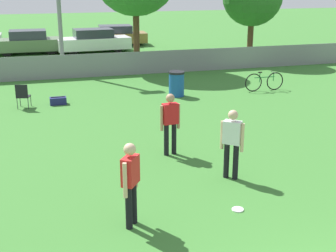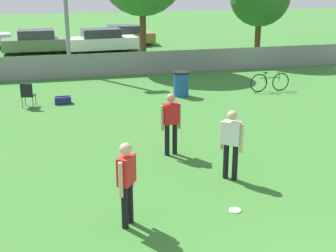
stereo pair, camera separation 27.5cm
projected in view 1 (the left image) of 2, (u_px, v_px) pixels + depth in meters
fence_backline at (125, 64)px, 22.38m from camera, size 27.31×0.07×1.21m
player_receiver_white at (232, 139)px, 10.72m from camera, size 0.45×0.43×1.66m
player_thrower_red at (131, 179)px, 8.62m from camera, size 0.41×0.47×1.66m
player_defender_red at (170, 120)px, 12.18m from camera, size 0.56×0.28×1.66m
frisbee_disc at (238, 209)px, 9.49m from camera, size 0.25×0.25×0.03m
folding_chair_sideline at (23, 95)px, 16.70m from camera, size 0.53×0.53×0.89m
bicycle_sideline at (264, 82)px, 19.33m from camera, size 1.73×0.44×0.81m
trash_bin at (176, 84)px, 18.44m from camera, size 0.63×0.63×0.98m
gear_bag_sideline at (58, 101)px, 17.33m from camera, size 0.60×0.33×0.29m
parked_car_olive at (28, 42)px, 28.65m from camera, size 4.15×1.78×1.43m
parked_car_white at (94, 41)px, 29.28m from camera, size 4.60×1.98×1.44m
parked_car_tan at (115, 36)px, 32.11m from camera, size 4.31×2.06×1.36m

